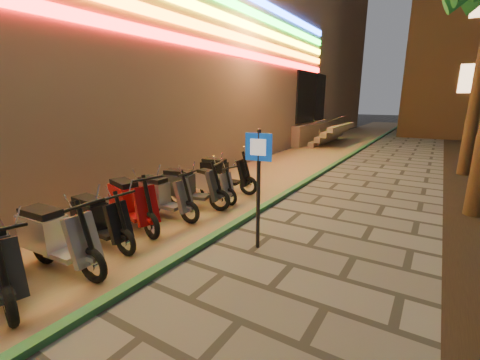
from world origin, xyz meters
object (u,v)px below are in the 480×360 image
Objects in this scene: scooter_6 at (98,220)px; scooter_11 at (222,174)px; scooter_8 at (162,196)px; scooter_9 at (188,187)px; scooter_5 at (54,237)px; scooter_10 at (212,184)px; pedestrian_sign at (258,173)px; scooter_7 at (131,202)px.

scooter_11 is (-0.09, 4.25, 0.04)m from scooter_6.
scooter_9 is at bearing 83.78° from scooter_8.
scooter_5 is at bearing -85.34° from scooter_8.
scooter_6 is 3.43m from scooter_10.
pedestrian_sign is 1.24× the size of scooter_9.
scooter_11 is at bearing 89.54° from scooter_8.
pedestrian_sign is 1.20× the size of scooter_5.
scooter_6 is (-2.62, -1.49, -0.92)m from pedestrian_sign.
scooter_9 reaches higher than scooter_8.
scooter_7 is at bearing -100.19° from scooter_8.
scooter_9 reaches higher than scooter_10.
pedestrian_sign reaches higher than scooter_10.
scooter_9 is (0.07, 0.86, 0.02)m from scooter_8.
scooter_5 is 1.02× the size of scooter_11.
scooter_8 is at bearing 96.04° from scooter_7.
scooter_7 reaches higher than scooter_6.
scooter_10 is at bearing 87.20° from scooter_5.
scooter_6 is 4.25m from scooter_11.
scooter_7 is 1.66m from scooter_9.
scooter_5 is 1.24× the size of scooter_10.
scooter_9 is (0.20, 1.65, -0.01)m from scooter_7.
pedestrian_sign is at bearing 26.42° from scooter_7.
scooter_8 is at bearing -94.98° from scooter_11.
scooter_8 is 1.72m from scooter_10.
scooter_5 is 1.10× the size of scooter_6.
scooter_5 is at bearing -143.21° from pedestrian_sign.
scooter_6 is at bearing -89.34° from scooter_8.
scooter_5 reaches higher than scooter_8.
pedestrian_sign is at bearing -36.36° from scooter_9.
scooter_10 is (0.14, 3.43, -0.06)m from scooter_6.
scooter_9 is 1.67m from scooter_11.
scooter_5 is at bearing -62.86° from scooter_7.
scooter_11 is at bearing 79.98° from scooter_9.
scooter_9 is (-2.60, 1.08, -0.89)m from pedestrian_sign.
scooter_8 is at bearing 92.08° from scooter_5.
scooter_6 is at bearing -79.92° from scooter_10.
scooter_8 is (-0.27, 2.65, -0.04)m from scooter_5.
scooter_10 is at bearing 82.19° from scooter_8.
scooter_6 is 0.91× the size of scooter_7.
scooter_5 is at bearing -92.35° from scooter_11.
pedestrian_sign is at bearing 41.40° from scooter_5.
scooter_9 is (0.02, 2.58, 0.04)m from scooter_6.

